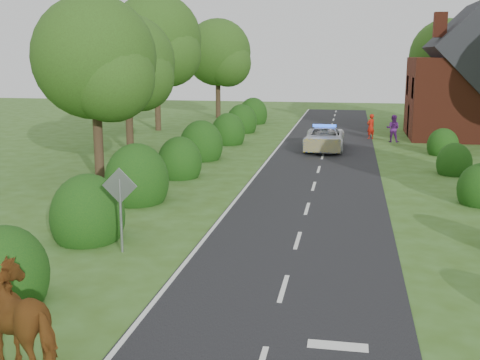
% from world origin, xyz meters
% --- Properties ---
extents(ground, '(120.00, 120.00, 0.00)m').
position_xyz_m(ground, '(0.00, 0.00, 0.00)').
color(ground, '#395A1A').
extents(road, '(6.00, 70.00, 0.02)m').
position_xyz_m(road, '(0.00, 15.00, 0.01)').
color(road, black).
rests_on(road, ground).
extents(road_markings, '(4.96, 70.00, 0.01)m').
position_xyz_m(road_markings, '(-1.60, 12.93, 0.03)').
color(road_markings, white).
rests_on(road_markings, road).
extents(hedgerow_left, '(2.75, 50.41, 3.00)m').
position_xyz_m(hedgerow_left, '(-6.51, 11.69, 0.75)').
color(hedgerow_left, '#144112').
rests_on(hedgerow_left, ground).
extents(hedgerow_right, '(2.10, 45.78, 2.10)m').
position_xyz_m(hedgerow_right, '(6.60, 11.21, 0.55)').
color(hedgerow_right, '#144112').
rests_on(hedgerow_right, ground).
extents(tree_left_a, '(5.74, 5.60, 8.38)m').
position_xyz_m(tree_left_a, '(-9.75, 11.86, 5.34)').
color(tree_left_a, '#332316').
rests_on(tree_left_a, ground).
extents(tree_left_b, '(5.74, 5.60, 8.07)m').
position_xyz_m(tree_left_b, '(-11.25, 19.86, 5.04)').
color(tree_left_b, '#332316').
rests_on(tree_left_b, ground).
extents(tree_left_c, '(6.97, 6.80, 10.22)m').
position_xyz_m(tree_left_c, '(-12.70, 29.83, 6.53)').
color(tree_left_c, '#332316').
rests_on(tree_left_c, ground).
extents(tree_left_d, '(6.15, 6.00, 8.89)m').
position_xyz_m(tree_left_d, '(-10.23, 39.85, 5.64)').
color(tree_left_d, '#332316').
rests_on(tree_left_d, ground).
extents(tree_right_c, '(6.15, 6.00, 8.58)m').
position_xyz_m(tree_right_c, '(9.27, 37.85, 5.34)').
color(tree_right_c, '#332316').
rests_on(tree_right_c, ground).
extents(road_sign, '(1.06, 0.08, 2.53)m').
position_xyz_m(road_sign, '(-5.00, 2.00, 1.65)').
color(road_sign, gray).
rests_on(road_sign, ground).
extents(house, '(8.00, 7.40, 9.17)m').
position_xyz_m(house, '(9.49, 30.00, 3.79)').
color(house, maroon).
rests_on(house, ground).
extents(cow, '(2.59, 2.01, 1.63)m').
position_xyz_m(cow, '(-4.17, -4.60, 0.82)').
color(cow, brown).
rests_on(cow, ground).
extents(police_van, '(2.35, 5.12, 1.55)m').
position_xyz_m(police_van, '(-0.05, 22.53, 0.70)').
color(police_van, white).
rests_on(police_van, ground).
extents(pedestrian_red, '(0.74, 0.72, 1.71)m').
position_xyz_m(pedestrian_red, '(2.87, 28.04, 0.86)').
color(pedestrian_red, '#B71B0D').
rests_on(pedestrian_red, ground).
extents(pedestrian_purple, '(1.02, 0.88, 1.81)m').
position_xyz_m(pedestrian_purple, '(4.28, 26.73, 0.91)').
color(pedestrian_purple, '#541A69').
rests_on(pedestrian_purple, ground).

